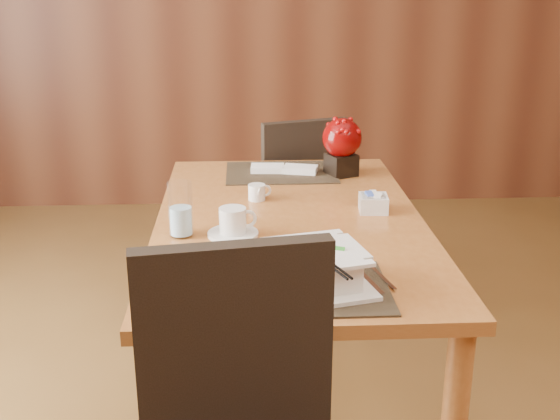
{
  "coord_description": "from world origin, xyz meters",
  "views": [
    {
      "loc": [
        -0.15,
        -1.62,
        1.56
      ],
      "look_at": [
        -0.05,
        0.35,
        0.87
      ],
      "focal_mm": 45.0,
      "sensor_mm": 36.0,
      "label": 1
    }
  ],
  "objects": [
    {
      "name": "placemat_far",
      "position": [
        0.0,
        1.15,
        0.75
      ],
      "size": [
        0.45,
        0.33,
        0.01
      ],
      "primitive_type": "cube",
      "color": "black",
      "rests_on": "dining_table"
    },
    {
      "name": "soup_setting",
      "position": [
        0.03,
        0.06,
        0.8
      ],
      "size": [
        0.33,
        0.33,
        0.11
      ],
      "rotation": [
        0.0,
        0.0,
        0.24
      ],
      "color": "white",
      "rests_on": "dining_table"
    },
    {
      "name": "creamer_jug",
      "position": [
        -0.11,
        0.81,
        0.78
      ],
      "size": [
        0.1,
        0.1,
        0.06
      ],
      "primitive_type": null,
      "rotation": [
        0.0,
        0.0,
        0.31
      ],
      "color": "white",
      "rests_on": "dining_table"
    },
    {
      "name": "dining_table",
      "position": [
        0.0,
        0.6,
        0.65
      ],
      "size": [
        0.9,
        1.5,
        0.75
      ],
      "color": "#AB662F",
      "rests_on": "ground"
    },
    {
      "name": "napkins_far",
      "position": [
        0.02,
        1.15,
        0.77
      ],
      "size": [
        0.28,
        0.14,
        0.02
      ],
      "primitive_type": null,
      "rotation": [
        0.0,
        0.0,
        -0.17
      ],
      "color": "white",
      "rests_on": "dining_table"
    },
    {
      "name": "bread_plate",
      "position": [
        -0.29,
        0.03,
        0.76
      ],
      "size": [
        0.17,
        0.17,
        0.01
      ],
      "primitive_type": "cube",
      "rotation": [
        0.0,
        0.0,
        0.07
      ],
      "color": "white",
      "rests_on": "dining_table"
    },
    {
      "name": "water_glass",
      "position": [
        -0.35,
        0.46,
        0.84
      ],
      "size": [
        0.1,
        0.1,
        0.18
      ],
      "primitive_type": "cylinder",
      "rotation": [
        0.0,
        0.0,
        0.34
      ],
      "color": "white",
      "rests_on": "dining_table"
    },
    {
      "name": "sugar_caddy",
      "position": [
        0.29,
        0.66,
        0.78
      ],
      "size": [
        0.1,
        0.1,
        0.06
      ],
      "primitive_type": "cube",
      "rotation": [
        0.0,
        0.0,
        -0.08
      ],
      "color": "white",
      "rests_on": "dining_table"
    },
    {
      "name": "far_chair",
      "position": [
        0.09,
        1.54,
        0.51
      ],
      "size": [
        0.52,
        0.53,
        0.91
      ],
      "rotation": [
        0.0,
        0.0,
        3.43
      ],
      "color": "black",
      "rests_on": "ground"
    },
    {
      "name": "berry_decor",
      "position": [
        0.24,
        1.11,
        0.88
      ],
      "size": [
        0.16,
        0.16,
        0.24
      ],
      "rotation": [
        0.0,
        0.0,
        0.4
      ],
      "color": "black",
      "rests_on": "dining_table"
    },
    {
      "name": "coffee_cup",
      "position": [
        -0.19,
        0.46,
        0.79
      ],
      "size": [
        0.16,
        0.16,
        0.09
      ],
      "rotation": [
        0.0,
        0.0,
        0.08
      ],
      "color": "white",
      "rests_on": "dining_table"
    },
    {
      "name": "placemat_near",
      "position": [
        0.0,
        0.05,
        0.75
      ],
      "size": [
        0.45,
        0.33,
        0.01
      ],
      "primitive_type": "cube",
      "color": "black",
      "rests_on": "dining_table"
    }
  ]
}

